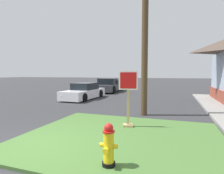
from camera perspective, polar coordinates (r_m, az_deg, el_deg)
The scene contains 8 objects.
ground_plane at distance 5.53m, azimuth -22.40°, elevation -17.20°, with size 160.00×160.00×0.00m, color #333335.
grass_corner_patch at distance 5.81m, azimuth 2.86°, elevation -15.38°, with size 5.96×5.02×0.08m, color #477033.
fire_hydrant at distance 3.96m, azimuth -1.06°, elevation -17.84°, with size 0.38×0.34×0.90m.
stop_sign at distance 6.58m, azimuth 5.04°, elevation -4.27°, with size 0.65×0.36×2.00m.
manhole_cover at distance 7.91m, azimuth -7.56°, elevation -10.33°, with size 0.70×0.70×0.02m, color black.
parked_sedan_white at distance 14.65m, azimuth -8.67°, elevation -1.52°, with size 1.94×4.51×1.25m.
pickup_truck_charcoal at distance 20.14m, azimuth -0.85°, elevation 0.29°, with size 2.30×5.61×1.48m.
utility_pole at distance 9.27m, azimuth 10.28°, elevation 22.18°, with size 1.32×0.30×9.41m.
Camera 1 is at (3.44, -3.84, 1.99)m, focal length 29.42 mm.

